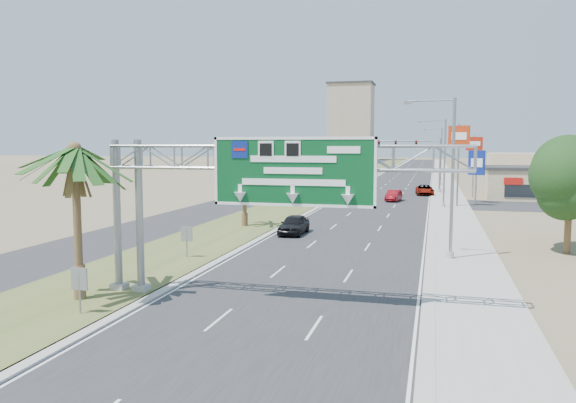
% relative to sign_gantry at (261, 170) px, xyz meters
% --- Properties ---
extents(ground, '(600.00, 600.00, 0.00)m').
position_rel_sign_gantry_xyz_m(ground, '(1.06, -9.93, -6.06)').
color(ground, '#8C7A59').
rests_on(ground, ground).
extents(road, '(12.00, 300.00, 0.02)m').
position_rel_sign_gantry_xyz_m(road, '(1.06, 100.07, -6.05)').
color(road, '#28282B').
rests_on(road, ground).
extents(sidewalk_right, '(4.00, 300.00, 0.10)m').
position_rel_sign_gantry_xyz_m(sidewalk_right, '(9.56, 100.07, -6.01)').
color(sidewalk_right, '#9E9B93').
rests_on(sidewalk_right, ground).
extents(median_grass, '(7.00, 300.00, 0.12)m').
position_rel_sign_gantry_xyz_m(median_grass, '(-8.94, 100.07, -6.00)').
color(median_grass, '#465D29').
rests_on(median_grass, ground).
extents(opposing_road, '(8.00, 300.00, 0.02)m').
position_rel_sign_gantry_xyz_m(opposing_road, '(-15.94, 100.07, -6.05)').
color(opposing_road, '#28282B').
rests_on(opposing_road, ground).
extents(sign_gantry, '(16.75, 1.24, 7.50)m').
position_rel_sign_gantry_xyz_m(sign_gantry, '(0.00, 0.00, 0.00)').
color(sign_gantry, gray).
rests_on(sign_gantry, ground).
extents(palm_near, '(5.70, 5.70, 8.35)m').
position_rel_sign_gantry_xyz_m(palm_near, '(-8.14, -1.93, 0.87)').
color(palm_near, brown).
rests_on(palm_near, ground).
extents(palm_row_b, '(3.99, 3.99, 5.95)m').
position_rel_sign_gantry_xyz_m(palm_row_b, '(-8.44, 22.07, -1.16)').
color(palm_row_b, brown).
rests_on(palm_row_b, ground).
extents(palm_row_c, '(3.99, 3.99, 6.75)m').
position_rel_sign_gantry_xyz_m(palm_row_c, '(-8.44, 38.07, -0.39)').
color(palm_row_c, brown).
rests_on(palm_row_c, ground).
extents(palm_row_d, '(3.99, 3.99, 5.45)m').
position_rel_sign_gantry_xyz_m(palm_row_d, '(-8.44, 56.07, -1.64)').
color(palm_row_d, brown).
rests_on(palm_row_d, ground).
extents(palm_row_e, '(3.99, 3.99, 6.15)m').
position_rel_sign_gantry_xyz_m(palm_row_e, '(-8.44, 75.07, -0.97)').
color(palm_row_e, brown).
rests_on(palm_row_e, ground).
extents(palm_row_f, '(3.99, 3.99, 5.75)m').
position_rel_sign_gantry_xyz_m(palm_row_f, '(-8.44, 100.07, -1.35)').
color(palm_row_f, brown).
rests_on(palm_row_f, ground).
extents(streetlight_near, '(3.27, 0.44, 10.00)m').
position_rel_sign_gantry_xyz_m(streetlight_near, '(8.36, 12.07, -1.36)').
color(streetlight_near, gray).
rests_on(streetlight_near, ground).
extents(streetlight_mid, '(3.27, 0.44, 10.00)m').
position_rel_sign_gantry_xyz_m(streetlight_mid, '(8.36, 42.07, -1.36)').
color(streetlight_mid, gray).
rests_on(streetlight_mid, ground).
extents(streetlight_far, '(3.27, 0.44, 10.00)m').
position_rel_sign_gantry_xyz_m(streetlight_far, '(8.36, 78.07, -1.36)').
color(streetlight_far, gray).
rests_on(streetlight_far, ground).
extents(signal_mast, '(10.28, 0.71, 8.00)m').
position_rel_sign_gantry_xyz_m(signal_mast, '(6.23, 62.05, -1.21)').
color(signal_mast, gray).
rests_on(signal_mast, ground).
extents(store_building, '(18.00, 10.00, 4.00)m').
position_rel_sign_gantry_xyz_m(store_building, '(23.06, 56.07, -4.06)').
color(store_building, tan).
rests_on(store_building, ground).
extents(oak_near, '(4.50, 4.50, 6.80)m').
position_rel_sign_gantry_xyz_m(oak_near, '(16.06, 16.07, -1.53)').
color(oak_near, brown).
rests_on(oak_near, ground).
extents(median_signback_a, '(0.75, 0.08, 2.08)m').
position_rel_sign_gantry_xyz_m(median_signback_a, '(-6.74, -3.93, -4.61)').
color(median_signback_a, gray).
rests_on(median_signback_a, ground).
extents(median_signback_b, '(0.75, 0.08, 2.08)m').
position_rel_sign_gantry_xyz_m(median_signback_b, '(-7.44, 8.07, -4.61)').
color(median_signback_b, gray).
rests_on(median_signback_b, ground).
extents(tower_distant, '(20.00, 16.00, 35.00)m').
position_rel_sign_gantry_xyz_m(tower_distant, '(-30.94, 240.07, 11.44)').
color(tower_distant, tan).
rests_on(tower_distant, ground).
extents(building_distant_left, '(24.00, 14.00, 6.00)m').
position_rel_sign_gantry_xyz_m(building_distant_left, '(-43.94, 150.07, -3.06)').
color(building_distant_left, tan).
rests_on(building_distant_left, ground).
extents(building_distant_right, '(20.00, 12.00, 5.00)m').
position_rel_sign_gantry_xyz_m(building_distant_right, '(31.06, 130.07, -3.56)').
color(building_distant_right, tan).
rests_on(building_distant_right, ground).
extents(car_left_lane, '(1.90, 4.58, 1.55)m').
position_rel_sign_gantry_xyz_m(car_left_lane, '(-3.31, 19.27, -5.28)').
color(car_left_lane, black).
rests_on(car_left_lane, ground).
extents(car_mid_lane, '(2.00, 4.41, 1.40)m').
position_rel_sign_gantry_xyz_m(car_mid_lane, '(2.56, 47.92, -5.35)').
color(car_mid_lane, maroon).
rests_on(car_mid_lane, ground).
extents(car_right_lane, '(2.75, 5.30, 1.43)m').
position_rel_sign_gantry_xyz_m(car_right_lane, '(6.20, 57.94, -5.34)').
color(car_right_lane, gray).
rests_on(car_right_lane, ground).
extents(car_far, '(2.37, 5.24, 1.49)m').
position_rel_sign_gantry_xyz_m(car_far, '(-4.12, 66.75, -5.31)').
color(car_far, black).
rests_on(car_far, ground).
extents(pole_sign_red_near, '(2.40, 0.88, 9.53)m').
position_rel_sign_gantry_xyz_m(pole_sign_red_near, '(10.11, 43.59, 1.48)').
color(pole_sign_red_near, gray).
rests_on(pole_sign_red_near, ground).
extents(pole_sign_blue, '(1.96, 1.04, 6.66)m').
position_rel_sign_gantry_xyz_m(pole_sign_blue, '(12.44, 48.16, -1.30)').
color(pole_sign_blue, gray).
rests_on(pole_sign_blue, ground).
extents(pole_sign_red_far, '(2.21, 0.43, 8.39)m').
position_rel_sign_gantry_xyz_m(pole_sign_red_far, '(12.59, 56.11, 0.57)').
color(pole_sign_red_far, gray).
rests_on(pole_sign_red_far, ground).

